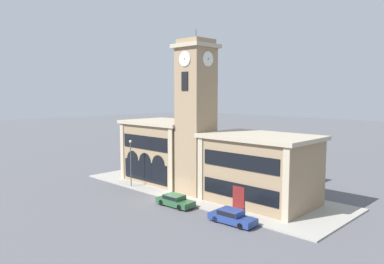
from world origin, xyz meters
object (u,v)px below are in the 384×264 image
object	(u,v)px
street_lamp	(131,156)
bollard	(244,213)
parked_car_near	(175,200)
parked_car_mid	(232,216)

from	to	relation	value
street_lamp	bollard	distance (m)	18.73
parked_car_near	parked_car_mid	size ratio (longest dim) A/B	0.95
parked_car_near	bollard	bearing A→B (deg)	9.17
parked_car_mid	bollard	size ratio (longest dim) A/B	4.48
parked_car_near	parked_car_mid	xyz separation A→B (m)	(7.89, -0.00, 0.03)
parked_car_mid	bollard	distance (m)	1.73
parked_car_near	street_lamp	size ratio (longest dim) A/B	0.74
bollard	parked_car_mid	bearing A→B (deg)	-95.66
street_lamp	parked_car_near	bearing A→B (deg)	-9.68
parked_car_mid	bollard	bearing A→B (deg)	81.47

